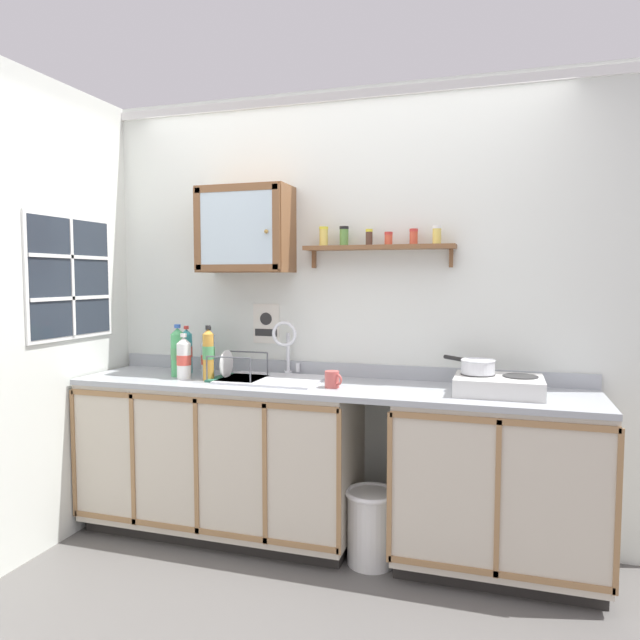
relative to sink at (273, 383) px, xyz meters
name	(u,v)px	position (x,y,z in m)	size (l,w,h in m)	color
floor	(306,573)	(0.31, -0.34, -0.90)	(5.87, 5.87, 0.00)	#565451
back_wall	(339,311)	(0.31, 0.27, 0.40)	(3.47, 0.07, 2.57)	silver
side_wall_left	(17,318)	(-1.15, -0.65, 0.39)	(0.05, 3.38, 2.57)	silver
lower_cabinet_run	(221,458)	(-0.32, -0.04, -0.45)	(1.61, 0.57, 0.88)	black
lower_cabinet_run_right	(498,486)	(1.23, -0.04, -0.45)	(1.02, 0.57, 0.88)	black
countertop	(323,387)	(0.31, -0.04, 0.00)	(2.83, 0.59, 0.03)	#9EA3A8
backsplash	(337,369)	(0.31, 0.23, 0.06)	(2.83, 0.02, 0.08)	#9EA3A8
sink	(273,383)	(0.00, 0.00, 0.00)	(0.56, 0.45, 0.43)	silver
hot_plate_stove	(499,385)	(1.22, -0.03, 0.06)	(0.43, 0.34, 0.09)	silver
saucepan	(477,366)	(1.11, 0.00, 0.15)	(0.27, 0.26, 0.07)	silver
bottle_opaque_white_0	(184,358)	(-0.50, -0.12, 0.14)	(0.08, 0.08, 0.26)	white
bottle_water_clear_1	(207,358)	(-0.41, -0.02, 0.13)	(0.07, 0.07, 0.25)	silver
bottle_soda_green_2	(178,352)	(-0.58, -0.04, 0.16)	(0.08, 0.08, 0.31)	#4CB266
bottle_detergent_teal_3	(187,351)	(-0.59, 0.07, 0.15)	(0.07, 0.07, 0.29)	teal
bottle_juice_amber_4	(208,354)	(-0.35, -0.11, 0.17)	(0.07, 0.07, 0.31)	gold
bottle_water_blue_5	(209,352)	(-0.45, 0.08, 0.15)	(0.08, 0.08, 0.29)	#8CB7E0
dish_rack	(236,375)	(-0.21, -0.05, 0.04)	(0.28, 0.26, 0.17)	#26664C
mug	(332,379)	(0.38, -0.12, 0.06)	(0.11, 0.08, 0.09)	#B24C47
wall_cabinet	(245,230)	(-0.22, 0.11, 0.87)	(0.54, 0.28, 0.50)	brown
spice_shelf	(377,245)	(0.55, 0.17, 0.78)	(0.85, 0.14, 0.23)	brown
warning_sign	(266,324)	(-0.14, 0.24, 0.31)	(0.17, 0.01, 0.24)	silver
window	(71,277)	(-1.12, -0.28, 0.60)	(0.03, 0.68, 0.71)	#262D38
trash_bin	(371,525)	(0.60, -0.14, -0.69)	(0.28, 0.28, 0.39)	silver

